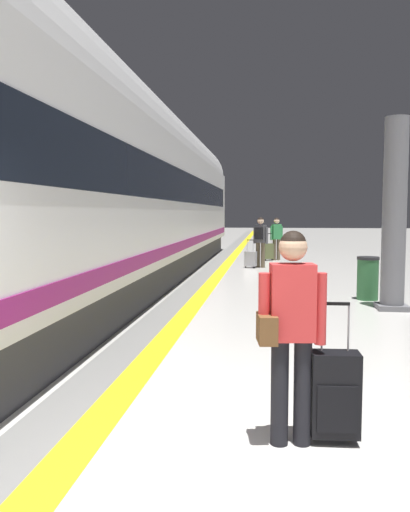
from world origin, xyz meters
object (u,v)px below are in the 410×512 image
(suitcase_mid, at_px, (268,251))
(platform_pillar, at_px, (394,218))
(waste_bin, at_px, (368,278))
(passenger_near, at_px, (260,238))
(suitcase_near, at_px, (251,259))
(high_speed_train, at_px, (71,176))
(passenger_mid, at_px, (277,236))
(rolling_suitcase_foreground, at_px, (335,394))
(traveller_foreground, at_px, (290,322))

(suitcase_mid, xyz_separation_m, platform_pillar, (2.37, -9.95, 1.37))
(suitcase_mid, bearing_deg, platform_pillar, -76.63)
(suitcase_mid, height_order, waste_bin, suitcase_mid)
(passenger_near, relative_size, platform_pillar, 0.47)
(suitcase_near, xyz_separation_m, suitcase_mid, (0.56, 2.79, 0.05))
(platform_pillar, bearing_deg, high_speed_train, -172.41)
(suitcase_near, height_order, suitcase_mid, suitcase_mid)
(suitcase_mid, bearing_deg, suitcase_near, -101.41)
(passenger_mid, relative_size, waste_bin, 1.80)
(platform_pillar, bearing_deg, rolling_suitcase_foreground, -106.52)
(passenger_mid, bearing_deg, suitcase_mid, -150.95)
(high_speed_train, xyz_separation_m, suitcase_near, (3.04, 7.96, -2.20))
(high_speed_train, height_order, waste_bin, high_speed_train)
(traveller_foreground, bearing_deg, rolling_suitcase_foreground, 12.52)
(rolling_suitcase_foreground, height_order, passenger_mid, passenger_mid)
(suitcase_near, distance_m, waste_bin, 6.62)
(platform_pillar, bearing_deg, traveller_foreground, -109.42)
(waste_bin, bearing_deg, suitcase_near, 113.84)
(rolling_suitcase_foreground, relative_size, platform_pillar, 0.31)
(suitcase_near, xyz_separation_m, passenger_mid, (0.88, 2.97, 0.64))
(high_speed_train, height_order, platform_pillar, high_speed_train)
(high_speed_train, bearing_deg, platform_pillar, 7.59)
(high_speed_train, xyz_separation_m, passenger_mid, (3.93, 10.93, -1.56))
(traveller_foreground, distance_m, waste_bin, 7.48)
(passenger_near, xyz_separation_m, platform_pillar, (2.62, -7.33, 0.73))
(passenger_near, distance_m, passenger_mid, 2.86)
(passenger_near, bearing_deg, passenger_mid, 78.46)
(rolling_suitcase_foreground, bearing_deg, waste_bin, 77.85)
(suitcase_near, bearing_deg, rolling_suitcase_foreground, -85.06)
(suitcase_mid, height_order, platform_pillar, platform_pillar)
(traveller_foreground, relative_size, passenger_near, 1.01)
(passenger_near, xyz_separation_m, waste_bin, (2.36, -6.22, -0.54))
(passenger_near, height_order, platform_pillar, platform_pillar)
(suitcase_near, bearing_deg, suitcase_mid, 78.59)
(high_speed_train, xyz_separation_m, suitcase_mid, (3.61, 10.75, -2.15))
(suitcase_near, relative_size, waste_bin, 1.04)
(platform_pillar, bearing_deg, suitcase_mid, 103.37)
(rolling_suitcase_foreground, bearing_deg, suitcase_mid, 92.07)
(rolling_suitcase_foreground, distance_m, suitcase_mid, 15.99)
(passenger_near, distance_m, suitcase_near, 0.77)
(rolling_suitcase_foreground, bearing_deg, passenger_near, 93.54)
(suitcase_mid, relative_size, waste_bin, 1.15)
(high_speed_train, height_order, suitcase_near, high_speed_train)
(high_speed_train, relative_size, traveller_foreground, 20.32)
(traveller_foreground, bearing_deg, waste_bin, 75.24)
(rolling_suitcase_foreground, relative_size, passenger_near, 0.67)
(traveller_foreground, bearing_deg, platform_pillar, 70.58)
(suitcase_mid, xyz_separation_m, waste_bin, (2.11, -8.84, 0.10))
(waste_bin, bearing_deg, passenger_mid, 101.23)
(high_speed_train, xyz_separation_m, waste_bin, (5.72, 1.90, -2.05))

